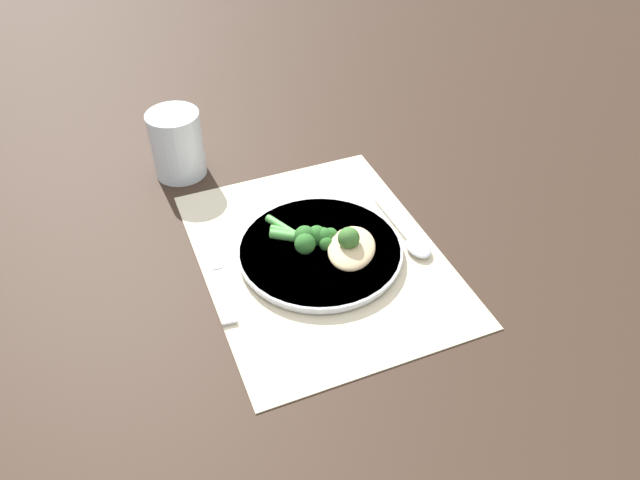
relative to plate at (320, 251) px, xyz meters
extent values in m
plane|color=#332319|center=(0.00, 0.00, -0.01)|extent=(3.00, 3.00, 0.00)
cube|color=beige|center=(0.00, 0.00, -0.01)|extent=(0.44, 0.34, 0.00)
cylinder|color=silver|center=(0.00, 0.00, 0.00)|extent=(0.23, 0.23, 0.01)
cylinder|color=silver|center=(0.00, 0.00, 0.00)|extent=(0.24, 0.24, 0.01)
ellipsoid|color=#DBBC89|center=(-0.03, -0.04, 0.02)|extent=(0.12, 0.11, 0.02)
sphere|color=#3D702D|center=(-0.03, -0.03, 0.04)|extent=(0.03, 0.03, 0.03)
cylinder|color=#51A847|center=(0.02, 0.01, 0.01)|extent=(0.08, 0.11, 0.01)
sphere|color=#2D6B28|center=(-0.02, -0.04, 0.02)|extent=(0.03, 0.03, 0.03)
sphere|color=#2D6B28|center=(-0.03, -0.04, 0.02)|extent=(0.02, 0.02, 0.02)
sphere|color=#2D6B28|center=(-0.02, -0.05, 0.02)|extent=(0.02, 0.02, 0.02)
cylinder|color=#51A847|center=(0.03, 0.02, 0.01)|extent=(0.06, 0.07, 0.01)
sphere|color=#2D6B28|center=(0.01, -0.01, 0.02)|extent=(0.03, 0.03, 0.03)
sphere|color=#2D6B28|center=(-0.01, -0.01, 0.02)|extent=(0.02, 0.02, 0.02)
sphere|color=#2D6B28|center=(0.01, -0.02, 0.02)|extent=(0.02, 0.02, 0.02)
cylinder|color=#51A847|center=(0.05, 0.03, 0.01)|extent=(0.08, 0.04, 0.01)
sphere|color=#2D6B28|center=(0.02, 0.02, 0.02)|extent=(0.03, 0.03, 0.03)
sphere|color=#2D6B28|center=(0.00, 0.02, 0.02)|extent=(0.03, 0.03, 0.03)
sphere|color=#2D6B28|center=(0.01, 0.00, 0.02)|extent=(0.03, 0.03, 0.03)
cube|color=silver|center=(-0.03, 0.15, -0.01)|extent=(0.10, 0.03, 0.00)
cube|color=#B3B3B8|center=(0.06, 0.15, -0.01)|extent=(0.08, 0.02, 0.01)
cube|color=silver|center=(0.03, -0.14, -0.01)|extent=(0.11, 0.01, 0.00)
ellipsoid|color=silver|center=(-0.05, -0.14, 0.00)|extent=(0.05, 0.03, 0.01)
cylinder|color=silver|center=(0.29, 0.14, 0.04)|extent=(0.09, 0.09, 0.11)
camera|label=1|loc=(-0.62, 0.25, 0.61)|focal=35.00mm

